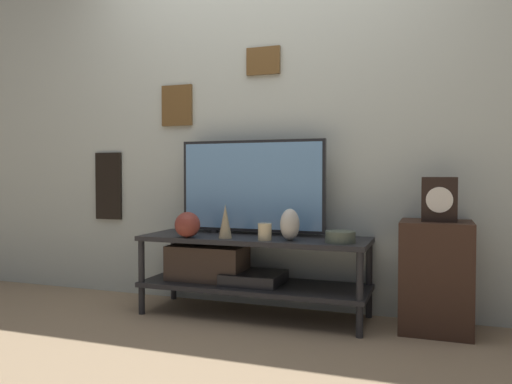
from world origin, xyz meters
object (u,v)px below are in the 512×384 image
object	(u,v)px
vase_slim_bronze	(225,221)
vase_round_glass	(187,225)
television	(252,186)
vase_urn_stoneware	(290,225)
mantel_clock	(439,199)
vase_wide_bowl	(340,237)
candle_jar	(265,232)

from	to	relation	value
vase_slim_bronze	vase_round_glass	xyz separation A→B (m)	(-0.23, -0.05, -0.02)
television	vase_round_glass	size ratio (longest dim) A/B	6.12
vase_urn_stoneware	vase_round_glass	world-z (taller)	vase_urn_stoneware
television	mantel_clock	distance (m)	1.15
television	vase_slim_bronze	bearing A→B (deg)	-110.52
vase_urn_stoneware	vase_round_glass	distance (m)	0.64
vase_slim_bronze	vase_wide_bowl	distance (m)	0.70
vase_slim_bronze	vase_urn_stoneware	xyz separation A→B (m)	(0.40, 0.03, -0.01)
candle_jar	mantel_clock	bearing A→B (deg)	9.78
vase_slim_bronze	mantel_clock	xyz separation A→B (m)	(1.23, 0.16, 0.15)
television	vase_urn_stoneware	xyz separation A→B (m)	(0.32, -0.20, -0.22)
television	vase_wide_bowl	bearing A→B (deg)	-18.35
television	candle_jar	distance (m)	0.40
television	vase_slim_bronze	distance (m)	0.33
vase_round_glass	candle_jar	size ratio (longest dim) A/B	1.59
candle_jar	mantel_clock	distance (m)	1.01
vase_slim_bronze	vase_urn_stoneware	distance (m)	0.40
vase_wide_bowl	vase_round_glass	distance (m)	0.94
candle_jar	television	bearing A→B (deg)	125.50
television	vase_slim_bronze	world-z (taller)	television
television	vase_wide_bowl	distance (m)	0.71
vase_urn_stoneware	television	bearing A→B (deg)	146.99
vase_wide_bowl	vase_round_glass	xyz separation A→B (m)	(-0.93, -0.08, 0.05)
vase_wide_bowl	television	bearing A→B (deg)	161.65
vase_wide_bowl	candle_jar	size ratio (longest dim) A/B	1.73
vase_slim_bronze	candle_jar	distance (m)	0.26
vase_slim_bronze	vase_round_glass	bearing A→B (deg)	-167.70
vase_slim_bronze	vase_round_glass	distance (m)	0.24
vase_wide_bowl	candle_jar	xyz separation A→B (m)	(-0.44, -0.04, 0.02)
vase_wide_bowl	vase_round_glass	world-z (taller)	vase_round_glass
vase_slim_bronze	vase_urn_stoneware	size ratio (longest dim) A/B	1.09
candle_jar	mantel_clock	size ratio (longest dim) A/B	0.40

